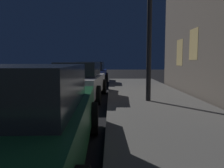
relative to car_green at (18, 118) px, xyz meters
The scene contains 3 objects.
car_green is the anchor object (origin of this frame).
car_white 5.95m from the car_green, 90.02° to the left, with size 2.12×4.25×1.43m.
car_blue 11.55m from the car_green, 90.01° to the left, with size 2.14×4.10×1.43m.
Camera 1 is at (4.10, 0.84, 1.49)m, focal length 36.75 mm.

